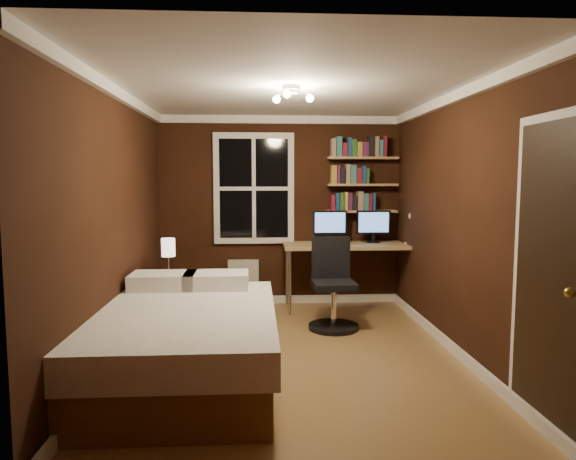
{
  "coord_description": "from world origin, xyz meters",
  "views": [
    {
      "loc": [
        -0.31,
        -4.75,
        1.67
      ],
      "look_at": [
        0.0,
        0.45,
        1.16
      ],
      "focal_mm": 32.0,
      "sensor_mm": 36.0,
      "label": 1
    }
  ],
  "objects": [
    {
      "name": "monitor_left",
      "position": [
        0.63,
        1.84,
        1.06
      ],
      "size": [
        0.44,
        0.12,
        0.42
      ],
      "primitive_type": null,
      "color": "black",
      "rests_on": "desk"
    },
    {
      "name": "desk",
      "position": [
        0.92,
        1.75,
        0.79
      ],
      "size": [
        1.78,
        0.67,
        0.85
      ],
      "color": "tan",
      "rests_on": "ground"
    },
    {
      "name": "floor",
      "position": [
        0.0,
        0.0,
        0.0
      ],
      "size": [
        4.2,
        4.2,
        0.0
      ],
      "primitive_type": "plane",
      "color": "olive",
      "rests_on": "ground"
    },
    {
      "name": "books_row_upper",
      "position": [
        1.08,
        1.98,
        2.08
      ],
      "size": [
        0.66,
        0.16,
        0.23
      ],
      "primitive_type": null,
      "color": "#2C5F28",
      "rests_on": "bookshelf_upper"
    },
    {
      "name": "office_chair",
      "position": [
        0.54,
        0.87,
        0.39
      ],
      "size": [
        0.56,
        0.56,
        1.02
      ],
      "rotation": [
        0.0,
        0.0,
        0.04
      ],
      "color": "black",
      "rests_on": "ground"
    },
    {
      "name": "ceiling",
      "position": [
        0.0,
        0.0,
        2.5
      ],
      "size": [
        3.2,
        4.2,
        0.02
      ],
      "primitive_type": "cube",
      "color": "white",
      "rests_on": "wall_back"
    },
    {
      "name": "bookshelf_middle",
      "position": [
        1.08,
        1.98,
        1.6
      ],
      "size": [
        0.92,
        0.22,
        0.03
      ],
      "primitive_type": "cube",
      "color": "tan",
      "rests_on": "wall_back"
    },
    {
      "name": "monitor_right",
      "position": [
        1.21,
        1.84,
        1.06
      ],
      "size": [
        0.44,
        0.12,
        0.42
      ],
      "primitive_type": null,
      "color": "black",
      "rests_on": "desk"
    },
    {
      "name": "radiator",
      "position": [
        -0.5,
        1.99,
        0.3
      ],
      "size": [
        0.4,
        0.14,
        0.6
      ],
      "primitive_type": "cube",
      "color": "beige",
      "rests_on": "ground"
    },
    {
      "name": "door_knob",
      "position": [
        1.55,
        -1.85,
        1.0
      ],
      "size": [
        0.06,
        0.06,
        0.06
      ],
      "primitive_type": "sphere",
      "color": "gold",
      "rests_on": "door"
    },
    {
      "name": "bookshelf_upper",
      "position": [
        1.08,
        1.98,
        1.95
      ],
      "size": [
        0.92,
        0.22,
        0.03
      ],
      "primitive_type": "cube",
      "color": "tan",
      "rests_on": "wall_back"
    },
    {
      "name": "books_row_middle",
      "position": [
        1.08,
        1.98,
        1.73
      ],
      "size": [
        0.48,
        0.16,
        0.23
      ],
      "primitive_type": null,
      "color": "navy",
      "rests_on": "bookshelf_middle"
    },
    {
      "name": "nightstand",
      "position": [
        -1.29,
        0.92,
        0.3
      ],
      "size": [
        0.52,
        0.52,
        0.59
      ],
      "primitive_type": "cube",
      "rotation": [
        0.0,
        0.0,
        0.11
      ],
      "color": "brown",
      "rests_on": "ground"
    },
    {
      "name": "bookshelf_lower",
      "position": [
        1.08,
        1.98,
        1.25
      ],
      "size": [
        0.92,
        0.22,
        0.03
      ],
      "primitive_type": "cube",
      "color": "tan",
      "rests_on": "wall_back"
    },
    {
      "name": "door",
      "position": [
        1.59,
        -1.55,
        1.02
      ],
      "size": [
        0.03,
        0.82,
        2.05
      ],
      "primitive_type": null,
      "color": "black",
      "rests_on": "ground"
    },
    {
      "name": "bedside_lamp",
      "position": [
        -1.29,
        0.92,
        0.81
      ],
      "size": [
        0.15,
        0.15,
        0.44
      ],
      "primitive_type": null,
      "color": "#F5E5D0",
      "rests_on": "nightstand"
    },
    {
      "name": "wall_back",
      "position": [
        0.0,
        2.1,
        1.25
      ],
      "size": [
        3.2,
        0.04,
        2.5
      ],
      "primitive_type": "cube",
      "color": "black",
      "rests_on": "ground"
    },
    {
      "name": "bed",
      "position": [
        -0.97,
        -0.53,
        0.32
      ],
      "size": [
        1.61,
        2.23,
        0.76
      ],
      "rotation": [
        0.0,
        0.0,
        0.0
      ],
      "color": "brown",
      "rests_on": "ground"
    },
    {
      "name": "desk_lamp",
      "position": [
        1.64,
        1.62,
        1.07
      ],
      "size": [
        0.14,
        0.32,
        0.44
      ],
      "primitive_type": null,
      "color": "silver",
      "rests_on": "desk"
    },
    {
      "name": "books_row_lower",
      "position": [
        1.08,
        1.98,
        1.38
      ],
      "size": [
        0.6,
        0.16,
        0.23
      ],
      "primitive_type": null,
      "color": "maroon",
      "rests_on": "bookshelf_lower"
    },
    {
      "name": "window",
      "position": [
        -0.35,
        2.06,
        1.55
      ],
      "size": [
        1.06,
        0.06,
        1.46
      ],
      "primitive_type": "cube",
      "color": "white",
      "rests_on": "wall_back"
    },
    {
      "name": "ceiling_fixture",
      "position": [
        0.0,
        -0.1,
        2.4
      ],
      "size": [
        0.44,
        0.44,
        0.18
      ],
      "primitive_type": null,
      "color": "beige",
      "rests_on": "ceiling"
    },
    {
      "name": "wall_left",
      "position": [
        -1.6,
        0.0,
        1.25
      ],
      "size": [
        0.04,
        4.2,
        2.5
      ],
      "primitive_type": "cube",
      "color": "black",
      "rests_on": "ground"
    },
    {
      "name": "wall_right",
      "position": [
        1.6,
        0.0,
        1.25
      ],
      "size": [
        0.04,
        4.2,
        2.5
      ],
      "primitive_type": "cube",
      "color": "black",
      "rests_on": "ground"
    }
  ]
}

